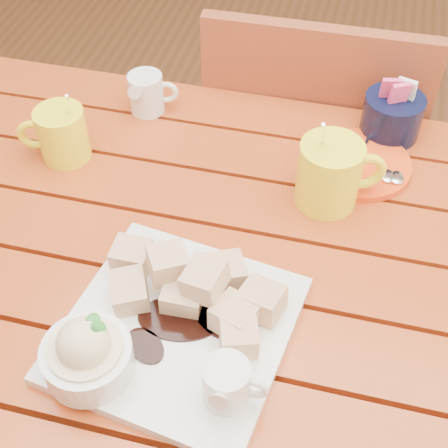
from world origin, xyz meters
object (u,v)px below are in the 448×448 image
(table, at_px, (220,300))
(coffee_mug_right, at_px, (331,173))
(dessert_plate, at_px, (160,329))
(orange_saucer, at_px, (359,164))
(chair_far, at_px, (308,161))
(coffee_mug_left, at_px, (61,134))

(table, height_order, coffee_mug_right, coffee_mug_right)
(table, bearing_deg, dessert_plate, -102.91)
(orange_saucer, relative_size, chair_far, 0.19)
(chair_far, bearing_deg, coffee_mug_left, 43.83)
(coffee_mug_left, height_order, chair_far, chair_far)
(dessert_plate, xyz_separation_m, chair_far, (0.11, 0.68, -0.28))
(coffee_mug_left, bearing_deg, chair_far, 29.62)
(table, xyz_separation_m, coffee_mug_right, (0.13, 0.15, 0.16))
(coffee_mug_right, xyz_separation_m, orange_saucer, (0.04, 0.09, -0.05))
(dessert_plate, bearing_deg, chair_far, 80.90)
(coffee_mug_right, distance_m, orange_saucer, 0.11)
(table, bearing_deg, orange_saucer, 54.07)
(chair_far, bearing_deg, coffee_mug_right, 98.36)
(coffee_mug_right, height_order, orange_saucer, coffee_mug_right)
(coffee_mug_right, relative_size, chair_far, 0.18)
(table, distance_m, dessert_plate, 0.21)
(orange_saucer, distance_m, chair_far, 0.40)
(orange_saucer, bearing_deg, coffee_mug_right, -114.80)
(chair_far, bearing_deg, table, 81.15)
(dessert_plate, distance_m, orange_saucer, 0.45)
(dessert_plate, distance_m, coffee_mug_right, 0.35)
(chair_far, bearing_deg, dessert_plate, 80.00)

